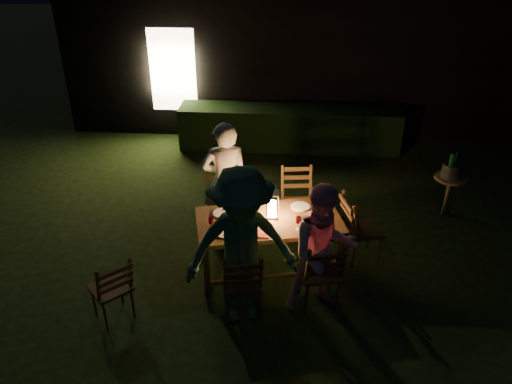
# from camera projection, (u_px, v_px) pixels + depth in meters

# --- Properties ---
(garden_envelope) EXTENTS (40.00, 40.00, 3.20)m
(garden_envelope) POSITION_uv_depth(u_px,v_px,m) (314.00, 38.00, 11.11)
(garden_envelope) COLOR black
(garden_envelope) RESTS_ON ground
(dining_table) EXTENTS (1.93, 1.28, 0.74)m
(dining_table) POSITION_uv_depth(u_px,v_px,m) (269.00, 224.00, 6.19)
(dining_table) COLOR #4D3219
(dining_table) RESTS_ON ground
(chair_near_left) EXTENTS (0.50, 0.53, 0.95)m
(chair_near_left) POSITION_uv_depth(u_px,v_px,m) (242.00, 292.00, 5.65)
(chair_near_left) COLOR #4D3219
(chair_near_left) RESTS_ON ground
(chair_near_right) EXTENTS (0.54, 0.56, 0.99)m
(chair_near_right) POSITION_uv_depth(u_px,v_px,m) (319.00, 283.00, 5.77)
(chair_near_right) COLOR #4D3219
(chair_near_right) RESTS_ON ground
(chair_far_left) EXTENTS (0.63, 0.65, 1.07)m
(chair_far_left) POSITION_uv_depth(u_px,v_px,m) (227.00, 218.00, 6.96)
(chair_far_left) COLOR #4D3219
(chair_far_left) RESTS_ON ground
(chair_far_right) EXTENTS (0.50, 0.53, 0.99)m
(chair_far_right) POSITION_uv_depth(u_px,v_px,m) (297.00, 213.00, 7.11)
(chair_far_right) COLOR #4D3219
(chair_far_right) RESTS_ON ground
(chair_end) EXTENTS (0.57, 0.55, 0.99)m
(chair_end) POSITION_uv_depth(u_px,v_px,m) (361.00, 239.00, 6.54)
(chair_end) COLOR #4D3219
(chair_end) RESTS_ON ground
(chair_spare) EXTENTS (0.59, 0.59, 0.90)m
(chair_spare) POSITION_uv_depth(u_px,v_px,m) (113.00, 298.00, 5.59)
(chair_spare) COLOR #4D3219
(chair_spare) RESTS_ON ground
(person_house_side) EXTENTS (0.71, 0.55, 1.73)m
(person_house_side) POSITION_uv_depth(u_px,v_px,m) (225.00, 182.00, 6.74)
(person_house_side) COLOR white
(person_house_side) RESTS_ON ground
(person_opp_right) EXTENTS (0.90, 0.77, 1.60)m
(person_opp_right) POSITION_uv_depth(u_px,v_px,m) (323.00, 251.00, 5.48)
(person_opp_right) COLOR #E89FB3
(person_opp_right) RESTS_ON ground
(person_opp_left) EXTENTS (1.35, 0.97, 1.89)m
(person_opp_left) POSITION_uv_depth(u_px,v_px,m) (242.00, 248.00, 5.29)
(person_opp_left) COLOR #387141
(person_opp_left) RESTS_ON ground
(lantern) EXTENTS (0.16, 0.16, 0.35)m
(lantern) POSITION_uv_depth(u_px,v_px,m) (272.00, 206.00, 6.13)
(lantern) COLOR white
(lantern) RESTS_ON dining_table
(plate_far_left) EXTENTS (0.25, 0.25, 0.01)m
(plate_far_left) POSITION_uv_depth(u_px,v_px,m) (223.00, 213.00, 6.26)
(plate_far_left) COLOR white
(plate_far_left) RESTS_ON dining_table
(plate_near_left) EXTENTS (0.25, 0.25, 0.01)m
(plate_near_left) POSITION_uv_depth(u_px,v_px,m) (227.00, 233.00, 5.89)
(plate_near_left) COLOR white
(plate_near_left) RESTS_ON dining_table
(plate_far_right) EXTENTS (0.25, 0.25, 0.01)m
(plate_far_right) POSITION_uv_depth(u_px,v_px,m) (300.00, 207.00, 6.40)
(plate_far_right) COLOR white
(plate_far_right) RESTS_ON dining_table
(plate_near_right) EXTENTS (0.25, 0.25, 0.01)m
(plate_near_right) POSITION_uv_depth(u_px,v_px,m) (309.00, 225.00, 6.03)
(plate_near_right) COLOR white
(plate_near_right) RESTS_ON dining_table
(wineglass_a) EXTENTS (0.06, 0.06, 0.18)m
(wineglass_a) POSITION_uv_depth(u_px,v_px,m) (242.00, 204.00, 6.31)
(wineglass_a) COLOR #59070F
(wineglass_a) RESTS_ON dining_table
(wineglass_b) EXTENTS (0.06, 0.06, 0.18)m
(wineglass_b) POSITION_uv_depth(u_px,v_px,m) (211.00, 224.00, 5.91)
(wineglass_b) COLOR #59070F
(wineglass_b) RESTS_ON dining_table
(wineglass_c) EXTENTS (0.06, 0.06, 0.18)m
(wineglass_c) POSITION_uv_depth(u_px,v_px,m) (298.00, 223.00, 5.91)
(wineglass_c) COLOR #59070F
(wineglass_c) RESTS_ON dining_table
(wineglass_d) EXTENTS (0.06, 0.06, 0.18)m
(wineglass_d) POSITION_uv_depth(u_px,v_px,m) (314.00, 202.00, 6.35)
(wineglass_d) COLOR #59070F
(wineglass_d) RESTS_ON dining_table
(wineglass_e) EXTENTS (0.06, 0.06, 0.18)m
(wineglass_e) POSITION_uv_depth(u_px,v_px,m) (265.00, 227.00, 5.84)
(wineglass_e) COLOR silver
(wineglass_e) RESTS_ON dining_table
(bottle_table) EXTENTS (0.07, 0.07, 0.28)m
(bottle_table) POSITION_uv_depth(u_px,v_px,m) (249.00, 211.00, 6.05)
(bottle_table) COLOR #0F471E
(bottle_table) RESTS_ON dining_table
(napkin_left) EXTENTS (0.18, 0.14, 0.01)m
(napkin_left) POSITION_uv_depth(u_px,v_px,m) (261.00, 234.00, 5.86)
(napkin_left) COLOR red
(napkin_left) RESTS_ON dining_table
(napkin_right) EXTENTS (0.18, 0.14, 0.01)m
(napkin_right) POSITION_uv_depth(u_px,v_px,m) (319.00, 228.00, 5.97)
(napkin_right) COLOR red
(napkin_right) RESTS_ON dining_table
(phone) EXTENTS (0.14, 0.07, 0.01)m
(phone) POSITION_uv_depth(u_px,v_px,m) (222.00, 237.00, 5.81)
(phone) COLOR black
(phone) RESTS_ON dining_table
(side_table) EXTENTS (0.46, 0.46, 0.62)m
(side_table) POSITION_uv_depth(u_px,v_px,m) (450.00, 181.00, 7.41)
(side_table) COLOR brown
(side_table) RESTS_ON ground
(ice_bucket) EXTENTS (0.30, 0.30, 0.22)m
(ice_bucket) POSITION_uv_depth(u_px,v_px,m) (452.00, 170.00, 7.32)
(ice_bucket) COLOR #A5A8AD
(ice_bucket) RESTS_ON side_table
(bottle_bucket_a) EXTENTS (0.07, 0.07, 0.32)m
(bottle_bucket_a) POSITION_uv_depth(u_px,v_px,m) (450.00, 168.00, 7.27)
(bottle_bucket_a) COLOR #0F471E
(bottle_bucket_a) RESTS_ON side_table
(bottle_bucket_b) EXTENTS (0.07, 0.07, 0.32)m
(bottle_bucket_b) POSITION_uv_depth(u_px,v_px,m) (456.00, 166.00, 7.33)
(bottle_bucket_b) COLOR #0F471E
(bottle_bucket_b) RESTS_ON side_table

